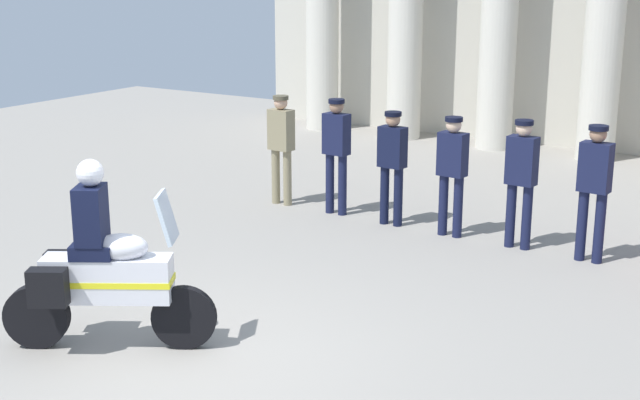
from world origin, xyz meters
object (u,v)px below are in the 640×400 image
Objects in this scene: officer_in_row_0 at (281,141)px; officer_in_row_4 at (521,174)px; officer_in_row_2 at (392,159)px; officer_in_row_3 at (452,167)px; officer_in_row_1 at (336,147)px; officer_in_row_5 at (594,182)px; motorcycle_with_rider at (100,271)px.

officer_in_row_4 is at bearing -177.49° from officer_in_row_0.
officer_in_row_2 is 0.96× the size of officer_in_row_4.
officer_in_row_4 is (3.91, -0.15, 0.01)m from officer_in_row_0.
officer_in_row_3 is (2.92, -0.13, -0.02)m from officer_in_row_0.
officer_in_row_0 is at bearing 3.58° from officer_in_row_1.
officer_in_row_0 is 1.03× the size of officer_in_row_3.
officer_in_row_0 is 1.98m from officer_in_row_2.
officer_in_row_3 is (0.94, -0.04, 0.01)m from officer_in_row_2.
officer_in_row_0 is at bearing 2.40° from officer_in_row_5.
officer_in_row_0 is at bearing 2.07° from officer_in_row_2.
officer_in_row_5 reaches higher than officer_in_row_1.
officer_in_row_1 is 0.92× the size of motorcycle_with_rider.
officer_in_row_2 is at bearing 2.11° from officer_in_row_3.
officer_in_row_3 is at bearing -178.71° from officer_in_row_1.
officer_in_row_5 is (4.86, -0.20, 0.03)m from officer_in_row_0.
officer_in_row_4 is (1.93, -0.06, 0.04)m from officer_in_row_2.
officer_in_row_5 is (1.94, -0.06, 0.05)m from officer_in_row_3.
officer_in_row_4 is 0.91× the size of motorcycle_with_rider.
officer_in_row_5 reaches higher than officer_in_row_0.
officer_in_row_2 is 1.93m from officer_in_row_4.
officer_in_row_4 is at bearing 1.96° from officer_in_row_5.
officer_in_row_1 is 0.98m from officer_in_row_2.
officer_in_row_4 is at bearing 34.70° from motorcycle_with_rider.
officer_in_row_5 is at bearing 26.31° from motorcycle_with_rider.
officer_in_row_5 reaches higher than officer_in_row_2.
officer_in_row_2 is (0.97, -0.07, -0.06)m from officer_in_row_1.
officer_in_row_3 is 5.39m from motorcycle_with_rider.
motorcycle_with_rider is at bearing 100.69° from officer_in_row_1.
officer_in_row_2 is at bearing 54.44° from motorcycle_with_rider.
motorcycle_with_rider is (-3.30, -5.15, -0.24)m from officer_in_row_5.
officer_in_row_1 is at bearing 64.93° from motorcycle_with_rider.
motorcycle_with_rider reaches higher than officer_in_row_1.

